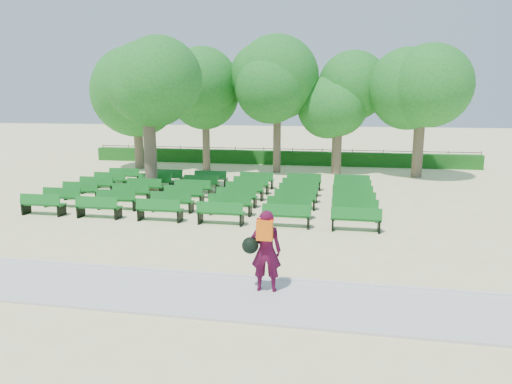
# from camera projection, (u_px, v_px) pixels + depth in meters

# --- Properties ---
(ground) EXTENTS (120.00, 120.00, 0.00)m
(ground) POSITION_uv_depth(u_px,v_px,m) (227.00, 214.00, 17.50)
(ground) COLOR beige
(paving) EXTENTS (30.00, 2.20, 0.06)m
(paving) POSITION_uv_depth(u_px,v_px,m) (147.00, 291.00, 10.37)
(paving) COLOR beige
(paving) RESTS_ON ground
(curb) EXTENTS (30.00, 0.12, 0.10)m
(curb) POSITION_uv_depth(u_px,v_px,m) (166.00, 272.00, 11.47)
(curb) COLOR silver
(curb) RESTS_ON ground
(hedge) EXTENTS (26.00, 0.70, 0.90)m
(hedge) POSITION_uv_depth(u_px,v_px,m) (277.00, 158.00, 30.90)
(hedge) COLOR #175517
(hedge) RESTS_ON ground
(fence) EXTENTS (26.00, 0.10, 1.02)m
(fence) POSITION_uv_depth(u_px,v_px,m) (278.00, 163.00, 31.38)
(fence) COLOR black
(fence) RESTS_ON ground
(tree_line) EXTENTS (21.80, 6.80, 7.04)m
(tree_line) POSITION_uv_depth(u_px,v_px,m) (268.00, 173.00, 27.14)
(tree_line) COLOR #1E7122
(tree_line) RESTS_ON ground
(bench_array) EXTENTS (1.66, 0.55, 1.04)m
(bench_array) POSITION_uv_depth(u_px,v_px,m) (215.00, 200.00, 19.52)
(bench_array) COLOR #11661D
(bench_array) RESTS_ON ground
(tree_among) EXTENTS (4.75, 4.75, 6.58)m
(tree_among) POSITION_uv_depth(u_px,v_px,m) (148.00, 97.00, 20.41)
(tree_among) COLOR brown
(tree_among) RESTS_ON ground
(person) EXTENTS (0.89, 0.55, 1.87)m
(person) POSITION_uv_depth(u_px,v_px,m) (265.00, 250.00, 10.13)
(person) COLOR #420924
(person) RESTS_ON ground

